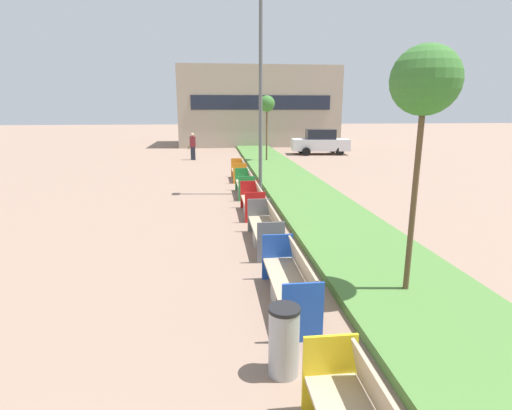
# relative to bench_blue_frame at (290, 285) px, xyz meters

# --- Properties ---
(planter_grass_strip) EXTENTS (2.80, 120.00, 0.18)m
(planter_grass_strip) POSITION_rel_bench_blue_frame_xyz_m (2.26, 4.58, -0.28)
(planter_grass_strip) COLOR #4C7A38
(planter_grass_strip) RESTS_ON ground
(building_backdrop) EXTENTS (14.32, 8.04, 7.00)m
(building_backdrop) POSITION_rel_bench_blue_frame_xyz_m (3.06, 32.73, 3.13)
(building_backdrop) COLOR tan
(building_backdrop) RESTS_ON ground
(bench_blue_frame) EXTENTS (0.65, 2.31, 0.94)m
(bench_blue_frame) POSITION_rel_bench_blue_frame_xyz_m (0.00, 0.00, 0.00)
(bench_blue_frame) COLOR #9E9B96
(bench_blue_frame) RESTS_ON ground
(bench_grey_frame) EXTENTS (0.65, 2.37, 0.94)m
(bench_grey_frame) POSITION_rel_bench_blue_frame_xyz_m (0.00, 3.18, 0.00)
(bench_grey_frame) COLOR #9E9B96
(bench_grey_frame) RESTS_ON ground
(bench_red_frame) EXTENTS (0.65, 1.93, 0.94)m
(bench_red_frame) POSITION_rel_bench_blue_frame_xyz_m (-0.00, 6.21, -0.01)
(bench_red_frame) COLOR #9E9B96
(bench_red_frame) RESTS_ON ground
(bench_green_frame) EXTENTS (0.65, 2.13, 0.94)m
(bench_green_frame) POSITION_rel_bench_blue_frame_xyz_m (-0.00, 9.19, -0.01)
(bench_green_frame) COLOR #9E9B96
(bench_green_frame) RESTS_ON ground
(bench_orange_frame) EXTENTS (0.65, 1.89, 0.94)m
(bench_orange_frame) POSITION_rel_bench_blue_frame_xyz_m (-0.01, 12.67, -0.01)
(bench_orange_frame) COLOR #9E9B96
(bench_orange_frame) RESTS_ON ground
(litter_bin) EXTENTS (0.41, 0.41, 0.94)m
(litter_bin) POSITION_rel_bench_blue_frame_xyz_m (-0.44, -1.82, 0.10)
(litter_bin) COLOR #9EA0A5
(litter_bin) RESTS_ON ground
(street_lamp_post) EXTENTS (0.24, 0.44, 8.32)m
(street_lamp_post) POSITION_rel_bench_blue_frame_xyz_m (0.61, 9.34, 4.17)
(street_lamp_post) COLOR #56595B
(street_lamp_post) RESTS_ON ground
(sapling_tree_near) EXTENTS (1.13, 1.13, 4.37)m
(sapling_tree_near) POSITION_rel_bench_blue_frame_xyz_m (2.15, 0.06, 3.39)
(sapling_tree_near) COLOR brown
(sapling_tree_near) RESTS_ON ground
(sapling_tree_far) EXTENTS (0.99, 0.99, 4.15)m
(sapling_tree_far) POSITION_rel_bench_blue_frame_xyz_m (2.15, 18.77, 3.21)
(sapling_tree_far) COLOR brown
(sapling_tree_far) RESTS_ON ground
(pedestrian_walking) EXTENTS (0.53, 0.24, 1.79)m
(pedestrian_walking) POSITION_rel_bench_blue_frame_xyz_m (-2.56, 20.76, 0.54)
(pedestrian_walking) COLOR #232633
(pedestrian_walking) RESTS_ON ground
(parked_car_distant) EXTENTS (4.35, 2.17, 1.86)m
(parked_car_distant) POSITION_rel_bench_blue_frame_xyz_m (6.80, 23.12, 0.54)
(parked_car_distant) COLOR silver
(parked_car_distant) RESTS_ON ground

